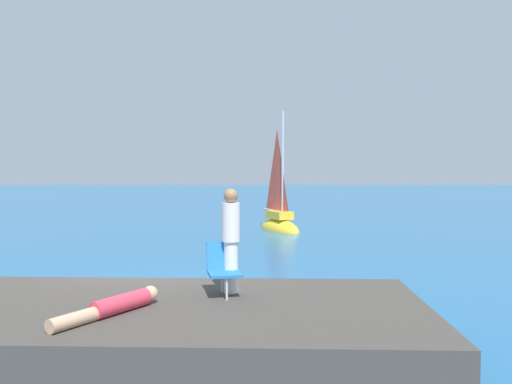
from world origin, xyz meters
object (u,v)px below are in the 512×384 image
(person_sunbather, at_px, (112,306))
(beach_chair, at_px, (222,266))
(sailboat_near, at_px, (278,223))
(person_standing, at_px, (230,237))

(person_sunbather, bearing_deg, beach_chair, 159.91)
(sailboat_near, relative_size, person_standing, 3.59)
(person_sunbather, height_order, beach_chair, beach_chair)
(sailboat_near, distance_m, person_sunbather, 16.21)
(sailboat_near, relative_size, beach_chair, 7.29)
(sailboat_near, bearing_deg, person_sunbather, -35.90)
(sailboat_near, distance_m, person_standing, 14.86)
(sailboat_near, height_order, person_sunbather, sailboat_near)
(beach_chair, bearing_deg, sailboat_near, 162.47)
(sailboat_near, height_order, beach_chair, sailboat_near)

